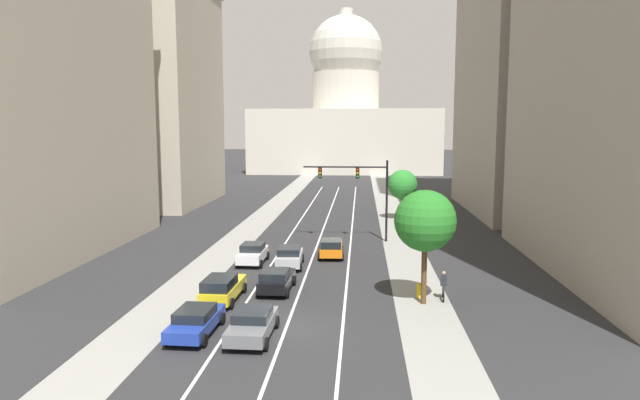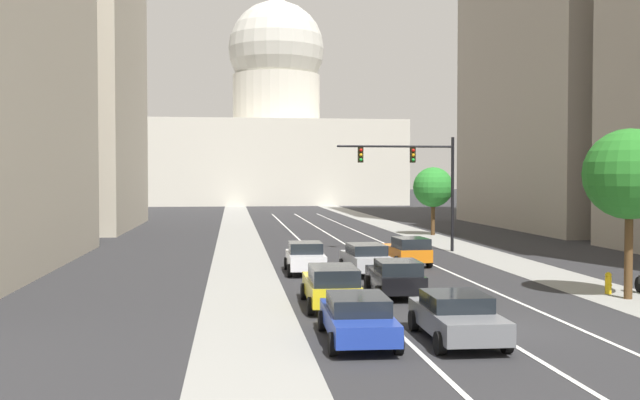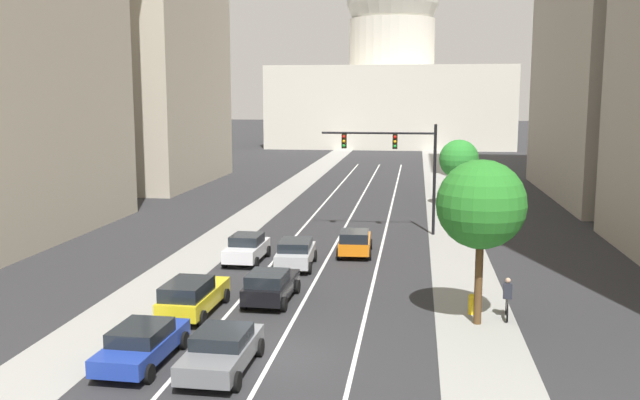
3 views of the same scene
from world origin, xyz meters
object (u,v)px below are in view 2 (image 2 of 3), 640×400
object	(u,v)px
car_blue	(358,317)
car_yellow	(331,285)
car_white	(305,257)
car_black	(395,277)
car_orange	(407,250)
street_tree_near_right	(433,187)
capitol_building	(277,133)
car_silver	(366,258)
car_gray	(457,316)
traffic_signal_mast	(418,171)
fire_hydrant	(608,283)
street_tree_far_right	(630,175)

from	to	relation	value
car_blue	car_yellow	distance (m)	5.48
car_white	car_black	distance (m)	7.85
car_yellow	car_orange	bearing A→B (deg)	-24.59
car_orange	street_tree_near_right	world-z (taller)	street_tree_near_right
capitol_building	car_silver	bearing A→B (deg)	-90.88
capitol_building	car_gray	size ratio (longest dim) A/B	9.45
car_white	car_blue	bearing A→B (deg)	-178.98
traffic_signal_mast	car_white	bearing A→B (deg)	-131.61
car_orange	capitol_building	bearing A→B (deg)	-1.74
car_white	traffic_signal_mast	xyz separation A→B (m)	(8.17, 9.19, 4.39)
fire_hydrant	capitol_building	bearing A→B (deg)	94.13
traffic_signal_mast	fire_hydrant	world-z (taller)	traffic_signal_mast
car_blue	car_yellow	bearing A→B (deg)	1.87
street_tree_near_right	car_silver	bearing A→B (deg)	-113.58
car_gray	street_tree_near_right	distance (m)	38.32
fire_hydrant	street_tree_far_right	world-z (taller)	street_tree_far_right
car_yellow	street_tree_far_right	bearing A→B (deg)	-86.59
car_silver	car_blue	world-z (taller)	car_silver
car_gray	traffic_signal_mast	xyz separation A→B (m)	(5.27, 24.41, 4.44)
car_white	car_yellow	world-z (taller)	car_yellow
car_orange	fire_hydrant	bearing A→B (deg)	-153.03
car_orange	car_yellow	bearing A→B (deg)	151.39
street_tree_far_right	car_gray	bearing A→B (deg)	-145.45
car_gray	car_yellow	world-z (taller)	car_yellow
car_white	fire_hydrant	distance (m)	14.07
car_white	capitol_building	bearing A→B (deg)	-1.63
car_white	fire_hydrant	bearing A→B (deg)	-122.96
car_black	fire_hydrant	world-z (taller)	car_black
street_tree_far_right	street_tree_near_right	size ratio (longest dim) A/B	1.20
car_blue	car_white	bearing A→B (deg)	1.81
car_white	street_tree_near_right	world-z (taller)	street_tree_near_right
fire_hydrant	street_tree_near_right	size ratio (longest dim) A/B	0.16
car_black	car_orange	xyz separation A→B (m)	(2.91, 9.74, 0.03)
capitol_building	street_tree_near_right	world-z (taller)	capitol_building
car_blue	car_gray	distance (m)	2.91
car_silver	car_black	bearing A→B (deg)	177.27
traffic_signal_mast	street_tree_far_right	bearing A→B (deg)	-78.70
street_tree_far_right	car_silver	bearing A→B (deg)	137.31
car_silver	car_yellow	world-z (taller)	car_yellow
car_gray	car_black	bearing A→B (deg)	1.11
car_black	car_white	bearing A→B (deg)	23.43
capitol_building	car_yellow	world-z (taller)	capitol_building
car_blue	car_gray	bearing A→B (deg)	-92.88
capitol_building	traffic_signal_mast	size ratio (longest dim) A/B	5.59
car_black	traffic_signal_mast	world-z (taller)	traffic_signal_mast
street_tree_near_right	car_blue	bearing A→B (deg)	-109.15
capitol_building	car_blue	world-z (taller)	capitol_building
car_silver	car_blue	bearing A→B (deg)	165.74
car_orange	street_tree_far_right	bearing A→B (deg)	-155.08
car_silver	car_black	size ratio (longest dim) A/B	1.00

